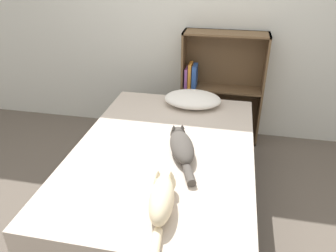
% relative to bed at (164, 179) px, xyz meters
% --- Properties ---
extents(ground_plane, '(8.00, 8.00, 0.00)m').
position_rel_bed_xyz_m(ground_plane, '(0.00, 0.00, -0.28)').
color(ground_plane, brown).
extents(wall_back, '(8.00, 0.06, 2.50)m').
position_rel_bed_xyz_m(wall_back, '(0.00, 1.40, 0.97)').
color(wall_back, silver).
rests_on(wall_back, ground_plane).
extents(bed, '(1.32, 1.97, 0.57)m').
position_rel_bed_xyz_m(bed, '(0.00, 0.00, 0.00)').
color(bed, '#333338').
rests_on(bed, ground_plane).
extents(pillow, '(0.52, 0.38, 0.12)m').
position_rel_bed_xyz_m(pillow, '(0.10, 0.77, 0.35)').
color(pillow, white).
rests_on(pillow, bed).
extents(cat_light, '(0.17, 0.55, 0.16)m').
position_rel_bed_xyz_m(cat_light, '(0.12, -0.61, 0.36)').
color(cat_light, beige).
rests_on(cat_light, bed).
extents(cat_dark, '(0.29, 0.59, 0.14)m').
position_rel_bed_xyz_m(cat_dark, '(0.14, -0.04, 0.35)').
color(cat_dark, '#47423D').
rests_on(cat_dark, bed).
extents(bookshelf, '(0.82, 0.26, 1.14)m').
position_rel_bed_xyz_m(bookshelf, '(0.32, 1.28, 0.30)').
color(bookshelf, brown).
rests_on(bookshelf, ground_plane).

